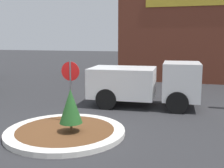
# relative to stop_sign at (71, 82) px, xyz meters

# --- Properties ---
(ground_plane) EXTENTS (120.00, 120.00, 0.00)m
(ground_plane) POSITION_rel_stop_sign_xyz_m (0.18, -0.91, -1.64)
(ground_plane) COLOR #2D2D30
(traffic_island) EXTENTS (3.99, 3.99, 0.17)m
(traffic_island) POSITION_rel_stop_sign_xyz_m (0.18, -0.91, -1.56)
(traffic_island) COLOR silver
(traffic_island) RESTS_ON ground_plane
(stop_sign) EXTENTS (0.69, 0.07, 2.37)m
(stop_sign) POSITION_rel_stop_sign_xyz_m (0.00, 0.00, 0.00)
(stop_sign) COLOR #4C4C51
(stop_sign) RESTS_ON ground_plane
(island_shrub) EXTENTS (0.74, 0.74, 1.42)m
(island_shrub) POSITION_rel_stop_sign_xyz_m (0.47, -1.08, -0.62)
(island_shrub) COLOR brown
(island_shrub) RESTS_ON traffic_island
(utility_truck) EXTENTS (5.12, 2.48, 2.10)m
(utility_truck) POSITION_rel_stop_sign_xyz_m (2.07, 3.73, -0.51)
(utility_truck) COLOR white
(utility_truck) RESTS_ON ground_plane
(storefront_building) EXTENTS (13.63, 6.07, 6.62)m
(storefront_building) POSITION_rel_stop_sign_xyz_m (5.60, 14.36, 1.67)
(storefront_building) COLOR brown
(storefront_building) RESTS_ON ground_plane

